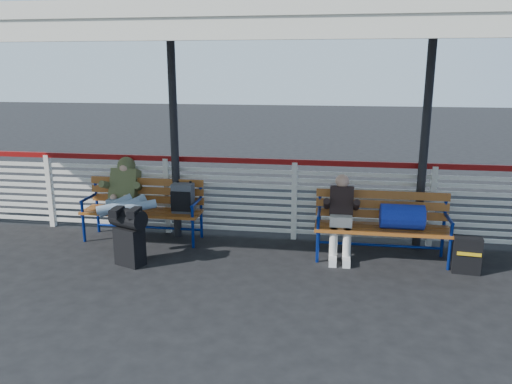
% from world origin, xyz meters
% --- Properties ---
extents(ground, '(60.00, 60.00, 0.00)m').
position_xyz_m(ground, '(0.00, 0.00, 0.00)').
color(ground, black).
rests_on(ground, ground).
extents(fence, '(12.08, 0.08, 1.24)m').
position_xyz_m(fence, '(0.00, 1.90, 0.66)').
color(fence, silver).
rests_on(fence, ground).
extents(canopy, '(12.60, 3.60, 3.16)m').
position_xyz_m(canopy, '(-0.00, 0.87, 3.04)').
color(canopy, silver).
rests_on(canopy, ground).
extents(luggage_stack, '(0.53, 0.42, 0.78)m').
position_xyz_m(luggage_stack, '(-2.07, 0.52, 0.42)').
color(luggage_stack, black).
rests_on(luggage_stack, ground).
extents(bench_left, '(1.80, 0.56, 0.92)m').
position_xyz_m(bench_left, '(-2.08, 1.55, 0.59)').
color(bench_left, '#974D1D').
rests_on(bench_left, ground).
extents(bench_right, '(1.80, 0.56, 0.92)m').
position_xyz_m(bench_right, '(1.37, 1.26, 0.59)').
color(bench_right, '#974D1D').
rests_on(bench_right, ground).
extents(traveler_man, '(0.94, 1.64, 0.77)m').
position_xyz_m(traveler_man, '(-2.41, 1.20, 0.69)').
color(traveler_man, '#819BAE').
rests_on(traveler_man, ground).
extents(companion_person, '(0.32, 0.66, 1.15)m').
position_xyz_m(companion_person, '(0.70, 1.25, 0.60)').
color(companion_person, beige).
rests_on(companion_person, ground).
extents(suitcase_side, '(0.36, 0.24, 0.48)m').
position_xyz_m(suitcase_side, '(2.30, 0.95, 0.24)').
color(suitcase_side, black).
rests_on(suitcase_side, ground).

